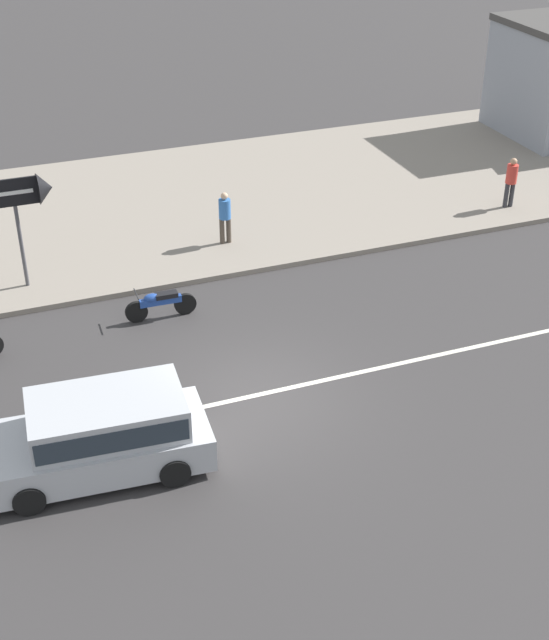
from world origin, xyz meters
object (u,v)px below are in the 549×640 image
object	(u,v)px
motorcycle_1	(160,303)
arrow_signboard	(38,193)
pedestrian_near_clock	(225,214)
pedestrian_mid_kerb	(511,179)
minivan_silver_2	(101,432)

from	to	relation	value
motorcycle_1	arrow_signboard	xyz separation A→B (m)	(-2.32, 2.60, 2.24)
pedestrian_near_clock	motorcycle_1	bearing A→B (deg)	-130.59
arrow_signboard	pedestrian_mid_kerb	xyz separation A→B (m)	(14.09, -0.06, -1.59)
arrow_signboard	motorcycle_1	bearing A→B (deg)	-48.26
minivan_silver_2	motorcycle_1	world-z (taller)	minivan_silver_2
pedestrian_near_clock	pedestrian_mid_kerb	size ratio (longest dim) A/B	0.97
minivan_silver_2	pedestrian_mid_kerb	distance (m)	16.17
motorcycle_1	pedestrian_mid_kerb	xyz separation A→B (m)	(11.77, 2.53, 0.65)
arrow_signboard	pedestrian_near_clock	bearing A→B (deg)	6.98
pedestrian_near_clock	pedestrian_mid_kerb	world-z (taller)	pedestrian_mid_kerb
minivan_silver_2	pedestrian_near_clock	size ratio (longest dim) A/B	2.96
arrow_signboard	pedestrian_near_clock	size ratio (longest dim) A/B	1.97
motorcycle_1	arrow_signboard	distance (m)	4.14
motorcycle_1	arrow_signboard	world-z (taller)	arrow_signboard
minivan_silver_2	motorcycle_1	distance (m)	5.72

